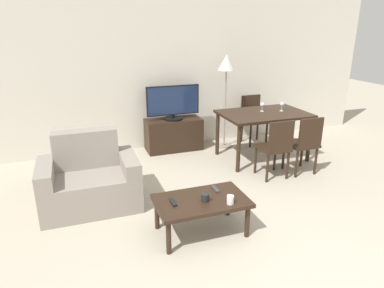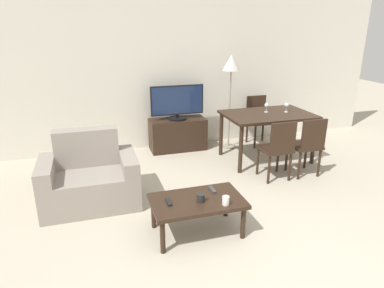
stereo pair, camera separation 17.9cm
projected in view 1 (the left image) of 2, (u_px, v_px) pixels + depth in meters
The scene contains 17 objects.
ground_plane at pixel (286, 281), 2.92m from camera, with size 18.00×18.00×0.00m, color #B2A893.
wall_back at pixel (166, 69), 5.77m from camera, with size 7.86×0.06×2.70m.
armchair at pixel (90, 182), 4.04m from camera, with size 1.12×0.72×0.88m.
tv_stand at pixel (174, 134), 5.88m from camera, with size 0.95×0.43×0.54m.
tv at pixel (173, 103), 5.70m from camera, with size 0.90×0.32×0.57m.
coffee_table at pixel (201, 203), 3.49m from camera, with size 0.94×0.56×0.39m.
dining_table at pixel (264, 118), 5.38m from camera, with size 1.35×0.88×0.76m.
dining_chair_near at pixel (276, 146), 4.70m from camera, with size 0.40×0.40×0.86m.
dining_chair_far at pixel (253, 117), 6.18m from camera, with size 0.40×0.40×0.86m.
dining_chair_near_right at pixel (305, 142), 4.85m from camera, with size 0.40×0.40×0.86m.
floor_lamp at pixel (226, 69), 5.66m from camera, with size 0.29×0.29×1.60m.
remote_primary at pixel (173, 202), 3.39m from camera, with size 0.04×0.15×0.02m.
remote_secondary at pixel (215, 189), 3.66m from camera, with size 0.04×0.15×0.02m.
cup_white_near at pixel (230, 200), 3.37m from camera, with size 0.07×0.07×0.09m.
cup_colored_far at pixel (205, 198), 3.42m from camera, with size 0.08×0.08×0.08m.
wine_glass_left at pixel (282, 105), 5.41m from camera, with size 0.07×0.07×0.15m.
wine_glass_center at pixel (262, 105), 5.39m from camera, with size 0.07×0.07×0.15m.
Camera 1 is at (-1.54, -1.96, 2.07)m, focal length 32.00 mm.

